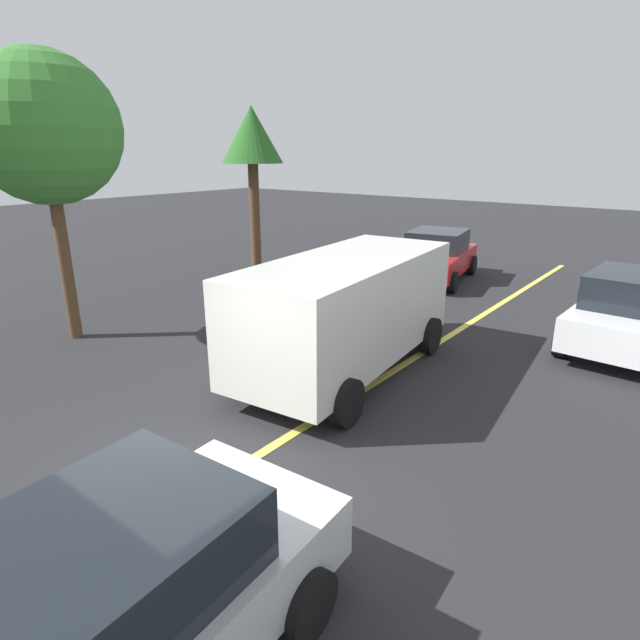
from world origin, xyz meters
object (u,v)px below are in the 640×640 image
car_red_mid_road (436,255)px  tree_centre_verge (252,140)px  tree_left_verge (45,130)px  car_white_far_lane (630,311)px  white_van (346,308)px  car_silver_near_curb (77,637)px

car_red_mid_road → tree_centre_verge: 6.95m
car_red_mid_road → tree_centre_verge: size_ratio=0.80×
tree_left_verge → tree_centre_verge: size_ratio=1.10×
car_white_far_lane → tree_left_verge: size_ratio=0.71×
car_white_far_lane → tree_left_verge: bearing=124.6°
white_van → tree_left_verge: 7.07m
car_red_mid_road → car_white_far_lane: size_ratio=1.02×
white_van → tree_left_verge: size_ratio=0.90×
car_silver_near_curb → tree_left_verge: bearing=62.8°
white_van → car_red_mid_road: size_ratio=1.24×
tree_centre_verge → car_white_far_lane: bearing=-91.1°
car_red_mid_road → car_silver_near_curb: car_red_mid_road is taller
white_van → car_red_mid_road: bearing=14.5°
car_silver_near_curb → tree_left_verge: (4.19, 8.16, 3.62)m
car_red_mid_road → tree_centre_verge: bearing=120.6°
white_van → car_white_far_lane: bearing=-40.3°
white_van → car_white_far_lane: (4.68, -3.97, -0.44)m
tree_left_verge → white_van: bearing=-70.0°
tree_left_verge → tree_centre_verge: bearing=9.9°
car_red_mid_road → car_white_far_lane: car_white_far_lane is taller
white_van → car_silver_near_curb: (-6.35, -2.21, -0.47)m
car_white_far_lane → tree_left_verge: 12.58m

